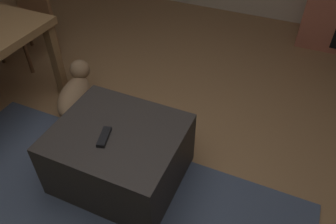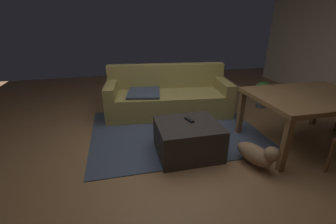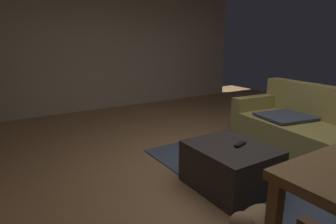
# 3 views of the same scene
# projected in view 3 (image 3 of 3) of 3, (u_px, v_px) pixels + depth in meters

# --- Properties ---
(floor) EXTENTS (9.08, 9.08, 0.00)m
(floor) POSITION_uv_depth(u_px,v_px,m) (228.00, 175.00, 3.07)
(floor) COLOR olive
(wall_left) EXTENTS (0.12, 6.73, 2.80)m
(wall_left) POSITION_uv_depth(u_px,v_px,m) (104.00, 42.00, 5.82)
(wall_left) COLOR #B7A893
(wall_left) RESTS_ON ground
(area_rug) EXTENTS (2.60, 2.00, 0.01)m
(area_rug) POSITION_uv_depth(u_px,v_px,m) (273.00, 169.00, 3.20)
(area_rug) COLOR #3D475B
(area_rug) RESTS_ON ground
(couch) EXTENTS (2.31, 1.13, 0.87)m
(couch) POSITION_uv_depth(u_px,v_px,m) (320.00, 134.00, 3.46)
(couch) COLOR #9E8E4C
(couch) RESTS_ON ground
(ottoman_coffee_table) EXTENTS (0.80, 0.69, 0.44)m
(ottoman_coffee_table) POSITION_uv_depth(u_px,v_px,m) (230.00, 167.00, 2.79)
(ottoman_coffee_table) COLOR #2D2826
(ottoman_coffee_table) RESTS_ON ground
(tv_remote) EXTENTS (0.09, 0.17, 0.02)m
(tv_remote) POSITION_uv_depth(u_px,v_px,m) (240.00, 144.00, 2.74)
(tv_remote) COLOR black
(tv_remote) RESTS_ON ottoman_coffee_table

